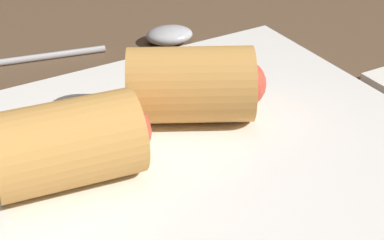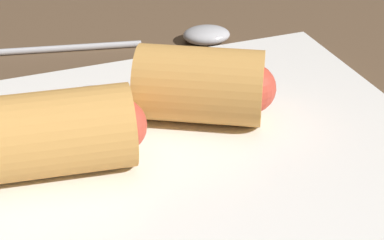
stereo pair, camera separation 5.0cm
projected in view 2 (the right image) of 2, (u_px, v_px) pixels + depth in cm
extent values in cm
cube|color=brown|center=(176.00, 196.00, 35.81)|extent=(180.00, 140.00, 2.00)
cube|color=white|center=(192.00, 161.00, 35.94)|extent=(26.14, 22.89, 1.20)
cube|color=white|center=(192.00, 150.00, 35.55)|extent=(27.19, 23.80, 0.30)
cylinder|color=#D19347|center=(200.00, 85.00, 37.02)|extent=(8.48, 7.33, 4.43)
sphere|color=#B23D2D|center=(251.00, 88.00, 36.68)|extent=(2.88, 2.88, 2.88)
cylinder|color=#D19347|center=(62.00, 132.00, 32.66)|extent=(7.77, 5.34, 4.43)
sphere|color=#B23D2D|center=(120.00, 125.00, 33.23)|extent=(2.88, 2.88, 2.88)
cylinder|color=#B2B2B7|center=(67.00, 48.00, 49.46)|extent=(11.39, 2.91, 0.50)
ellipsoid|color=#B2B2B7|center=(206.00, 35.00, 50.63)|extent=(4.25, 3.59, 1.29)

